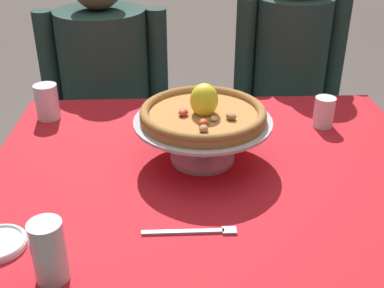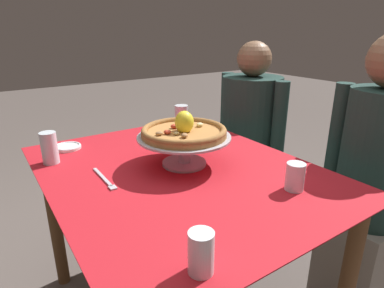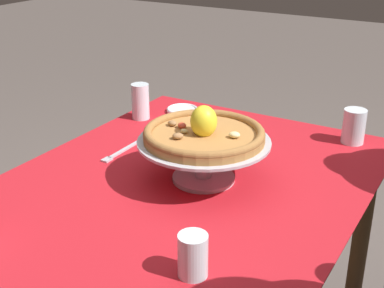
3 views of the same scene
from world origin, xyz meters
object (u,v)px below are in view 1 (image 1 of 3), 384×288
Objects in this scene: water_glass_back_right at (324,114)px; pizza at (203,113)px; dinner_fork at (195,231)px; diner_left at (108,110)px; water_glass_back_left at (47,104)px; diner_right at (285,103)px; water_glass_front_left at (50,255)px; pizza_stand at (203,132)px.

pizza is at bearing -153.56° from water_glass_back_right.
pizza is 0.35m from dinner_fork.
diner_left is (-0.32, 1.03, -0.16)m from dinner_fork.
water_glass_back_left is (-0.49, 0.29, -0.09)m from pizza.
water_glass_back_left is 1.01m from diner_right.
water_glass_back_left is 0.55× the size of dinner_fork.
water_glass_back_left is 0.87× the size of water_glass_front_left.
water_glass_back_right is at bearing -6.30° from water_glass_back_left.
diner_right is (0.41, 0.73, -0.24)m from pizza_stand.
pizza_stand is 0.29× the size of diner_right.
diner_left is (-0.75, 0.51, -0.20)m from water_glass_back_right.
water_glass_back_left reaches higher than water_glass_back_right.
dinner_fork is 1.15m from diner_right.
diner_left is at bearing 72.06° from water_glass_back_left.
pizza_stand is 1.11× the size of pizza.
diner_left is at bearing 91.80° from water_glass_front_left.
pizza is at bearing -50.44° from pizza_stand.
dinner_fork is 0.17× the size of diner_left.
pizza reaches higher than pizza_stand.
diner_right reaches higher than water_glass_back_left.
dinner_fork is (0.28, 0.13, -0.05)m from water_glass_front_left.
water_glass_back_right is at bearing -34.20° from diner_left.
diner_left reaches higher than water_glass_back_left.
water_glass_front_left is at bearing -88.20° from diner_left.
dinner_fork is (-0.04, -0.32, -0.14)m from pizza.
diner_right reaches higher than pizza.
water_glass_back_left is 0.48m from diner_left.
water_glass_back_left is 0.76m from water_glass_front_left.
water_glass_back_right is at bearing 50.16° from dinner_fork.
pizza is 3.48× the size of water_glass_back_right.
water_glass_front_left reaches higher than water_glass_back_right.
water_glass_back_left is 0.10× the size of diner_left.
water_glass_front_left is 0.32m from dinner_fork.
water_glass_back_left is 0.77m from dinner_fork.
pizza reaches higher than water_glass_front_left.
diner_right is at bearing 60.78° from pizza_stand.
water_glass_back_left is at bearing -154.31° from diner_right.
water_glass_back_right is 0.08× the size of diner_right.
pizza_stand is 1.78× the size of dinner_fork.
diner_left is (-0.04, 1.16, -0.22)m from water_glass_front_left.
pizza_stand is 0.83m from diner_left.
water_glass_back_left is (-0.49, 0.29, -0.04)m from pizza_stand.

